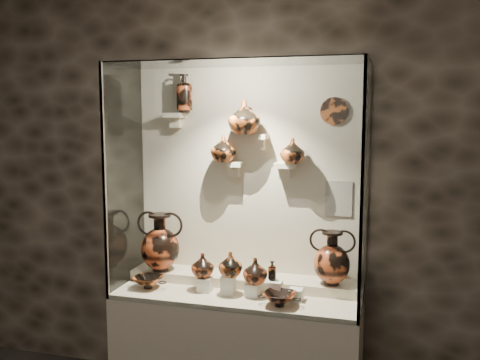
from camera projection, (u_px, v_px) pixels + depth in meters
name	position (u px, v px, depth m)	size (l,w,h in m)	color
wall_back	(249.00, 177.00, 3.92)	(5.00, 0.02, 3.20)	#2B231B
plinth	(237.00, 351.00, 3.76)	(1.70, 0.60, 0.80)	beige
front_tier	(237.00, 294.00, 3.71)	(1.68, 0.58, 0.03)	beige
rear_tier	(244.00, 282.00, 3.87)	(1.70, 0.25, 0.10)	beige
back_panel	(249.00, 177.00, 3.91)	(1.70, 0.03, 1.60)	beige
glass_front	(224.00, 188.00, 3.33)	(1.70, 0.01, 1.60)	white
glass_left	(124.00, 178.00, 3.84)	(0.01, 0.60, 1.60)	white
glass_right	(365.00, 187.00, 3.38)	(0.01, 0.60, 1.60)	white
glass_top	(237.00, 63.00, 3.51)	(1.70, 0.60, 0.01)	white
frame_post_left	(104.00, 183.00, 3.56)	(0.02, 0.02, 1.60)	gray
frame_post_right	(362.00, 194.00, 3.11)	(0.02, 0.02, 1.60)	gray
pedestal_a	(205.00, 285.00, 3.72)	(0.09, 0.09, 0.10)	silver
pedestal_b	(228.00, 285.00, 3.67)	(0.09, 0.09, 0.13)	silver
pedestal_c	(252.00, 290.00, 3.62)	(0.09, 0.09, 0.09)	silver
pedestal_d	(275.00, 290.00, 3.58)	(0.09, 0.09, 0.12)	silver
pedestal_e	(296.00, 295.00, 3.54)	(0.09, 0.09, 0.08)	silver
bracket_ul	(175.00, 115.00, 3.93)	(0.14, 0.12, 0.04)	beige
bracket_ca	(233.00, 164.00, 3.86)	(0.14, 0.12, 0.04)	beige
bracket_cb	(260.00, 137.00, 3.78)	(0.10, 0.12, 0.04)	beige
bracket_cc	(285.00, 165.00, 3.75)	(0.14, 0.12, 0.04)	beige
amphora_left	(160.00, 242.00, 3.96)	(0.35, 0.35, 0.43)	#AB4420
amphora_right	(332.00, 258.00, 3.64)	(0.30, 0.30, 0.37)	#AB4420
jug_a	(203.00, 265.00, 3.72)	(0.16, 0.16, 0.17)	#AB4420
jug_b	(231.00, 264.00, 3.63)	(0.16, 0.16, 0.17)	#B85320
jug_c	(255.00, 271.00, 3.60)	(0.17, 0.17, 0.18)	#AB4420
lekythos_small	(272.00, 269.00, 3.58)	(0.06, 0.06, 0.15)	#B85320
kylix_left	(148.00, 281.00, 3.79)	(0.26, 0.22, 0.11)	#B85320
kylix_right	(280.00, 298.00, 3.44)	(0.27, 0.23, 0.11)	#AB4420
lekythos_tall	(184.00, 91.00, 3.88)	(0.13, 0.13, 0.31)	#AB4420
ovoid_vase_a	(223.00, 149.00, 3.82)	(0.18, 0.18, 0.19)	#B85320
ovoid_vase_b	(244.00, 117.00, 3.73)	(0.23, 0.23, 0.24)	#B85320
ovoid_vase_c	(292.00, 151.00, 3.69)	(0.17, 0.17, 0.18)	#B85320
wall_plate	(334.00, 111.00, 3.66)	(0.19, 0.19, 0.02)	brown
info_placard	(339.00, 199.00, 3.73)	(0.19, 0.01, 0.25)	beige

